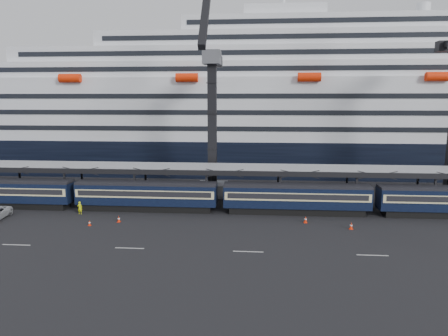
{
  "coord_description": "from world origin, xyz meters",
  "views": [
    {
      "loc": [
        -13.47,
        -41.54,
        14.84
      ],
      "look_at": [
        -17.5,
        10.0,
        5.97
      ],
      "focal_mm": 32.0,
      "sensor_mm": 36.0,
      "label": 1
    }
  ],
  "objects": [
    {
      "name": "worker",
      "position": [
        -36.3,
        7.5,
        0.84
      ],
      "size": [
        0.64,
        0.44,
        1.68
      ],
      "primitive_type": "imported",
      "rotation": [
        0.0,
        0.0,
        3.07
      ],
      "color": "#E7F50C",
      "rests_on": "ground"
    },
    {
      "name": "cruise_ship",
      "position": [
        -1.08,
        45.99,
        12.34
      ],
      "size": [
        214.09,
        28.84,
        34.0
      ],
      "color": "black",
      "rests_on": "ground"
    },
    {
      "name": "traffic_cone_b",
      "position": [
        -30.05,
        4.52,
        0.4
      ],
      "size": [
        0.41,
        0.41,
        0.81
      ],
      "color": "#F82A07",
      "rests_on": "ground"
    },
    {
      "name": "crane_dark_near",
      "position": [
        -20.0,
        18.59,
        11.93
      ],
      "size": [
        4.5,
        17.75,
        35.08
      ],
      "color": "#494B51",
      "rests_on": "ground"
    },
    {
      "name": "train",
      "position": [
        -4.65,
        10.0,
        2.2
      ],
      "size": [
        133.05,
        3.0,
        4.05
      ],
      "color": "black",
      "rests_on": "ground"
    },
    {
      "name": "canopy",
      "position": [
        0.0,
        14.0,
        5.25
      ],
      "size": [
        130.0,
        6.25,
        5.53
      ],
      "color": "gray",
      "rests_on": "ground"
    },
    {
      "name": "ground",
      "position": [
        0.0,
        0.0,
        0.0
      ],
      "size": [
        260.0,
        260.0,
        0.0
      ],
      "primitive_type": "plane",
      "color": "black",
      "rests_on": "ground"
    },
    {
      "name": "traffic_cone_d",
      "position": [
        -2.21,
        3.93,
        0.42
      ],
      "size": [
        0.42,
        0.42,
        0.85
      ],
      "color": "#F82A07",
      "rests_on": "ground"
    },
    {
      "name": "traffic_cone_a",
      "position": [
        -33.06,
        2.85,
        0.33
      ],
      "size": [
        0.34,
        0.34,
        0.67
      ],
      "color": "#F82A07",
      "rests_on": "ground"
    },
    {
      "name": "traffic_cone_c",
      "position": [
        -7.2,
        5.99,
        0.42
      ],
      "size": [
        0.43,
        0.43,
        0.86
      ],
      "color": "#F82A07",
      "rests_on": "ground"
    }
  ]
}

